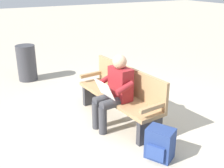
# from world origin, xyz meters

# --- Properties ---
(ground_plane) EXTENTS (40.00, 40.00, 0.00)m
(ground_plane) POSITION_xyz_m (0.00, 0.00, 0.00)
(ground_plane) COLOR #B7AD99
(bench_near) EXTENTS (1.84, 0.65, 0.90)m
(bench_near) POSITION_xyz_m (0.01, -0.07, 0.46)
(bench_near) COLOR #9E7A51
(bench_near) RESTS_ON ground
(person_seated) EXTENTS (0.60, 0.60, 1.18)m
(person_seated) POSITION_xyz_m (-0.15, 0.15, 0.63)
(person_seated) COLOR maroon
(person_seated) RESTS_ON ground
(backpack) EXTENTS (0.43, 0.40, 0.43)m
(backpack) POSITION_xyz_m (-1.19, 0.04, 0.21)
(backpack) COLOR navy
(backpack) RESTS_ON ground
(trash_bin) EXTENTS (0.43, 0.43, 0.83)m
(trash_bin) POSITION_xyz_m (2.72, 0.89, 0.41)
(trash_bin) COLOR #38383D
(trash_bin) RESTS_ON ground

